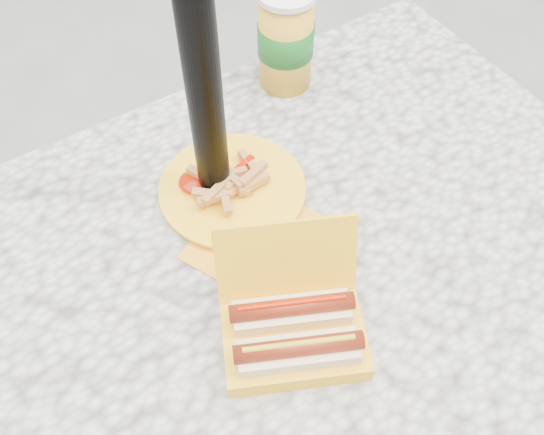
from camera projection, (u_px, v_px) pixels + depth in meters
ground at (270, 422)px, 1.50m from camera, size 60.00×60.00×0.00m
picnic_table at (269, 297)px, 0.98m from camera, size 1.20×0.80×0.75m
hotdog_box at (294, 331)px, 0.79m from camera, size 0.24×0.23×0.15m
fries_plate at (233, 192)px, 0.96m from camera, size 0.25×0.34×0.05m
soda_cup at (286, 39)px, 1.05m from camera, size 0.10×0.10×0.19m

